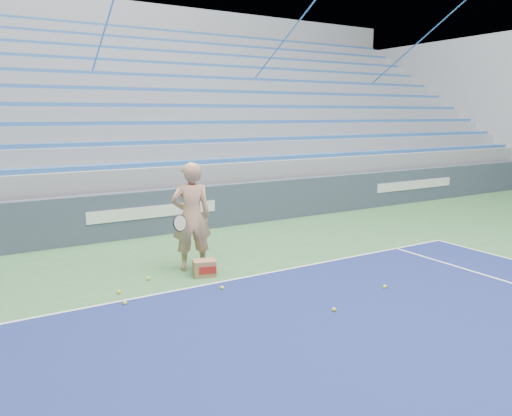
{
  "coord_description": "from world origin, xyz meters",
  "views": [
    {
      "loc": [
        -3.95,
        4.43,
        2.9
      ],
      "look_at": [
        0.83,
        12.38,
        1.15
      ],
      "focal_mm": 35.0,
      "sensor_mm": 36.0,
      "label": 1
    }
  ],
  "objects": [
    {
      "name": "sponsor_barrier",
      "position": [
        0.0,
        15.88,
        0.55
      ],
      "size": [
        30.0,
        0.32,
        1.1
      ],
      "color": "#394457",
      "rests_on": "ground"
    },
    {
      "name": "bleachers",
      "position": [
        0.0,
        21.6,
        2.36
      ],
      "size": [
        31.0,
        9.15,
        7.3
      ],
      "color": "gray",
      "rests_on": "ground"
    },
    {
      "name": "tennis_player",
      "position": [
        -0.3,
        12.84,
        1.02
      ],
      "size": [
        1.02,
        0.94,
        2.04
      ],
      "color": "tan",
      "rests_on": "ground"
    },
    {
      "name": "ball_box",
      "position": [
        -0.28,
        12.37,
        0.15
      ],
      "size": [
        0.46,
        0.4,
        0.3
      ],
      "color": "#986A4A",
      "rests_on": "ground"
    },
    {
      "name": "tennis_ball_0",
      "position": [
        -0.34,
        11.55,
        0.03
      ],
      "size": [
        0.07,
        0.07,
        0.07
      ],
      "primitive_type": "sphere",
      "color": "#D5EC30",
      "rests_on": "ground"
    },
    {
      "name": "tennis_ball_1",
      "position": [
        -1.93,
        11.72,
        0.03
      ],
      "size": [
        0.07,
        0.07,
        0.07
      ],
      "primitive_type": "sphere",
      "color": "#D5EC30",
      "rests_on": "ground"
    },
    {
      "name": "tennis_ball_2",
      "position": [
        0.66,
        9.84,
        0.03
      ],
      "size": [
        0.07,
        0.07,
        0.07
      ],
      "primitive_type": "sphere",
      "color": "#D5EC30",
      "rests_on": "ground"
    },
    {
      "name": "tennis_ball_3",
      "position": [
        -1.23,
        12.66,
        0.03
      ],
      "size": [
        0.07,
        0.07,
        0.07
      ],
      "primitive_type": "sphere",
      "color": "#D5EC30",
      "rests_on": "ground"
    },
    {
      "name": "tennis_ball_4",
      "position": [
        -1.88,
        12.25,
        0.03
      ],
      "size": [
        0.07,
        0.07,
        0.07
      ],
      "primitive_type": "sphere",
      "color": "#D5EC30",
      "rests_on": "ground"
    },
    {
      "name": "tennis_ball_5",
      "position": [
        2.05,
        10.18,
        0.03
      ],
      "size": [
        0.07,
        0.07,
        0.07
      ],
      "primitive_type": "sphere",
      "color": "#D5EC30",
      "rests_on": "ground"
    }
  ]
}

